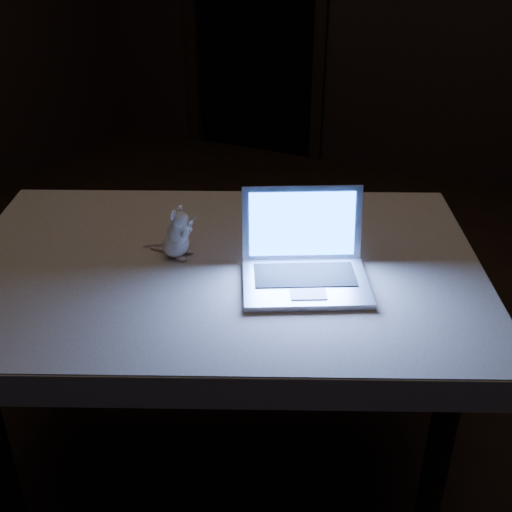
% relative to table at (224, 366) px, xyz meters
% --- Properties ---
extents(floor, '(5.00, 5.00, 0.00)m').
position_rel_table_xyz_m(floor, '(-0.03, 0.31, -0.38)').
color(floor, black).
rests_on(floor, ground).
extents(table, '(1.67, 1.40, 0.76)m').
position_rel_table_xyz_m(table, '(0.00, 0.00, 0.00)').
color(table, black).
rests_on(table, floor).
extents(tablecloth, '(1.82, 1.71, 0.09)m').
position_rel_table_xyz_m(tablecloth, '(-0.05, -0.02, 0.34)').
color(tablecloth, beige).
rests_on(tablecloth, table).
extents(laptop, '(0.44, 0.42, 0.23)m').
position_rel_table_xyz_m(laptop, '(0.27, -0.02, 0.51)').
color(laptop, silver).
rests_on(laptop, tablecloth).
extents(plush_mouse, '(0.16, 0.16, 0.16)m').
position_rel_table_xyz_m(plush_mouse, '(-0.14, -0.02, 0.47)').
color(plush_mouse, white).
rests_on(plush_mouse, tablecloth).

